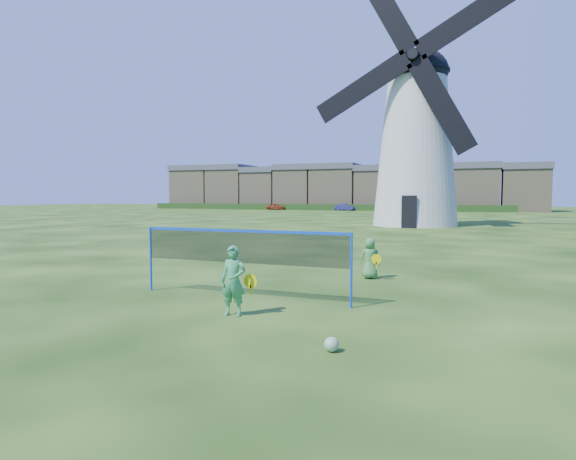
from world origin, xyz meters
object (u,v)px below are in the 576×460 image
Objects in this scene: car_left at (275,207)px; car_right at (345,207)px; windmill at (416,138)px; badminton_net at (242,248)px; player_girl at (234,281)px; play_ball at (332,344)px; player_boy at (370,258)px.

car_left is 0.98× the size of car_right.
windmill reaches higher than car_left.
badminton_net reaches higher than player_girl.
badminton_net is 3.74× the size of player_girl.
windmill reaches higher than play_ball.
windmill is at bearing 95.25° from play_ball.
player_boy is at bearing -172.48° from car_left.
play_ball is 71.42m from car_right.
player_girl is 5.34m from player_boy.
badminton_net is 71.28m from car_left.
car_left reaches higher than play_ball.
windmill is 14.57× the size of player_girl.
player_girl is 0.41× the size of car_left.
player_girl is at bearing 150.04° from play_ball.
car_right is (12.05, 0.45, -0.01)m from car_left.
player_girl is (0.55, -30.46, -6.09)m from windmill.
badminton_net is 1.55× the size of car_left.
car_right is (-18.72, 68.92, 0.44)m from play_ball.
player_boy is at bearing -85.33° from windmill.
player_boy is at bearing -151.65° from car_right.
play_ball is (0.86, -6.49, -0.46)m from player_boy.
windmill reaches higher than player_boy.
car_right is (-15.77, 66.08, -0.59)m from badminton_net.
car_left is at bearing 105.29° from player_girl.
badminton_net is 22.95× the size of play_ball.
player_boy reaches higher than play_ball.
car_right is (-16.34, 67.55, -0.13)m from player_girl.
player_girl reaches higher than play_ball.
car_left is (-29.91, 61.98, -0.01)m from player_boy.
windmill is 31.06m from player_girl.
badminton_net is at bearing 103.72° from player_girl.
windmill reaches higher than car_right.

